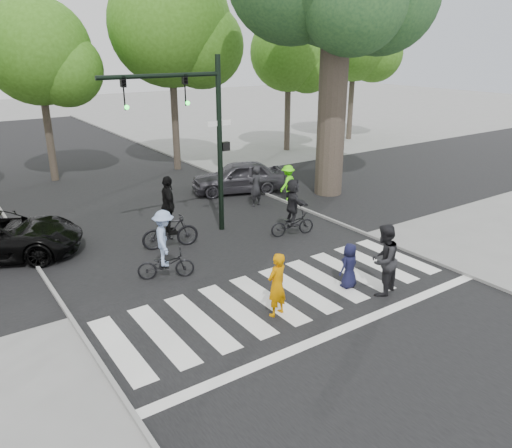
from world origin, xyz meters
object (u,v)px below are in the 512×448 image
(pedestrian_woman, at_px, (277,285))
(cyclist_right, at_px, (293,210))
(cyclist_left, at_px, (165,250))
(cyclist_mid, at_px, (169,219))
(car_grey, at_px, (238,177))
(traffic_signal, at_px, (197,122))
(pedestrian_child, at_px, (349,266))
(pedestrian_adult, at_px, (383,260))

(pedestrian_woman, relative_size, cyclist_right, 0.81)
(cyclist_left, xyz_separation_m, cyclist_mid, (1.08, 1.99, 0.11))
(pedestrian_woman, height_order, car_grey, pedestrian_woman)
(cyclist_mid, height_order, car_grey, cyclist_mid)
(traffic_signal, relative_size, cyclist_mid, 2.49)
(pedestrian_woman, distance_m, cyclist_right, 5.52)
(traffic_signal, bearing_deg, cyclist_right, -36.08)
(pedestrian_child, bearing_deg, pedestrian_woman, -5.37)
(cyclist_mid, bearing_deg, pedestrian_child, -62.30)
(traffic_signal, distance_m, cyclist_mid, 3.28)
(pedestrian_adult, relative_size, cyclist_right, 0.96)
(traffic_signal, distance_m, pedestrian_woman, 6.80)
(pedestrian_child, bearing_deg, cyclist_right, -114.21)
(pedestrian_woman, bearing_deg, cyclist_right, -145.82)
(pedestrian_adult, xyz_separation_m, cyclist_mid, (-3.26, 6.10, 0.02))
(cyclist_mid, relative_size, car_grey, 0.58)
(pedestrian_woman, height_order, pedestrian_child, pedestrian_woman)
(pedestrian_adult, height_order, cyclist_left, cyclist_left)
(pedestrian_adult, xyz_separation_m, cyclist_left, (-4.34, 4.11, -0.10))
(cyclist_right, distance_m, car_grey, 5.78)
(cyclist_left, xyz_separation_m, cyclist_right, (5.08, 0.64, 0.03))
(pedestrian_woman, relative_size, car_grey, 0.39)
(traffic_signal, relative_size, car_grey, 1.44)
(pedestrian_child, bearing_deg, traffic_signal, -84.17)
(pedestrian_woman, distance_m, pedestrian_adult, 3.07)
(pedestrian_child, relative_size, cyclist_left, 0.63)
(cyclist_left, bearing_deg, pedestrian_child, -40.73)
(traffic_signal, bearing_deg, pedestrian_woman, -100.84)
(pedestrian_woman, bearing_deg, pedestrian_adult, 153.96)
(pedestrian_child, height_order, pedestrian_adult, pedestrian_adult)
(cyclist_mid, bearing_deg, pedestrian_adult, -61.87)
(pedestrian_child, height_order, cyclist_mid, cyclist_mid)
(traffic_signal, bearing_deg, cyclist_mid, -159.34)
(pedestrian_woman, bearing_deg, cyclist_mid, -100.51)
(cyclist_right, bearing_deg, cyclist_left, -172.82)
(cyclist_left, distance_m, cyclist_mid, 2.27)
(traffic_signal, relative_size, pedestrian_woman, 3.66)
(pedestrian_child, height_order, cyclist_right, cyclist_right)
(pedestrian_child, bearing_deg, car_grey, -112.41)
(cyclist_mid, bearing_deg, pedestrian_woman, -87.13)
(traffic_signal, height_order, pedestrian_child, traffic_signal)
(pedestrian_woman, relative_size, pedestrian_child, 1.29)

